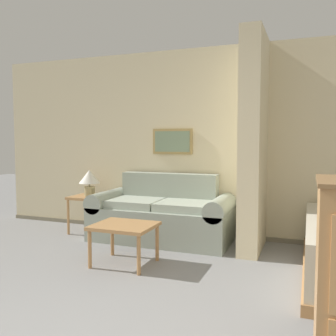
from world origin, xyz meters
The scene contains 6 objects.
wall_back centered at (0.00, 3.57, 1.29)m, with size 7.18×0.16×2.60m.
wall_partition_pillar centered at (0.47, 3.07, 1.30)m, with size 0.24×0.88×2.60m.
couch centered at (-0.73, 3.09, 0.33)m, with size 1.87×0.84×0.87m.
coffee_table centered at (-0.74, 2.02, 0.38)m, with size 0.64×0.56×0.44m.
side_table centered at (-1.86, 3.10, 0.46)m, with size 0.50×0.50×0.53m.
table_lamp centered at (-1.86, 3.10, 0.78)m, with size 0.30×0.30×0.37m.
Camera 1 is at (1.10, -1.51, 1.34)m, focal length 40.00 mm.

